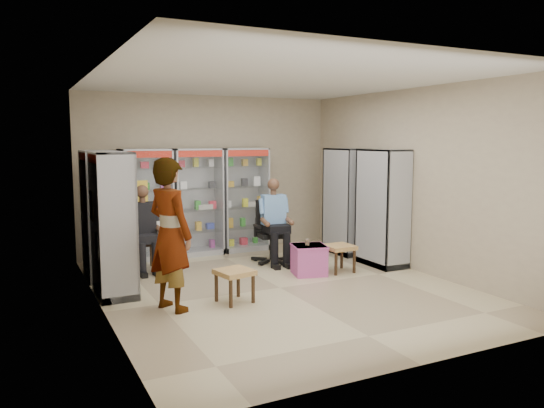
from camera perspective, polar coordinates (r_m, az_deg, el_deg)
name	(u,v)px	position (r m, az deg, el deg)	size (l,w,h in m)	color
floor	(280,288)	(7.87, 0.87, -9.00)	(6.00, 6.00, 0.00)	#C3B387
room_shell	(280,153)	(7.57, 0.90, 5.48)	(5.02, 6.02, 3.01)	tan
cabinet_back_left	(147,205)	(9.78, -13.34, -0.07)	(0.90, 0.50, 2.00)	#BBBDC3
cabinet_back_mid	(197,202)	(10.03, -8.04, 0.22)	(0.90, 0.50, 2.00)	silver
cabinet_back_right	(244,199)	(10.36, -3.05, 0.49)	(0.90, 0.50, 2.00)	#A7A9AF
cabinet_right_far	(346,201)	(10.16, 7.98, 0.30)	(0.50, 0.90, 2.00)	#ADAEB4
cabinet_right_near	(382,208)	(9.28, 11.80, -0.40)	(0.50, 0.90, 2.00)	#A7A9AE
cabinet_left_far	(101,214)	(8.70, -17.93, -1.07)	(0.50, 0.90, 2.00)	silver
cabinet_left_near	(113,224)	(7.63, -16.71, -2.12)	(0.50, 0.90, 2.00)	#B2B4BA
wooden_chair	(143,242)	(9.10, -13.74, -3.98)	(0.42, 0.42, 0.94)	black
seated_customer	(143,230)	(9.02, -13.71, -2.78)	(0.44, 0.60, 1.34)	black
office_chair	(272,232)	(9.36, -0.03, -2.98)	(0.60, 0.60, 1.10)	black
seated_shopkeeper	(273,224)	(9.29, 0.11, -2.12)	(0.46, 0.64, 1.40)	#7195E0
pink_trunk	(309,260)	(8.59, 4.00, -6.01)	(0.50, 0.48, 0.48)	#AE458A
tea_glass	(307,242)	(8.53, 3.82, -4.10)	(0.07, 0.07, 0.10)	#5A1E07
woven_stool_a	(339,258)	(8.81, 7.22, -5.83)	(0.45, 0.45, 0.45)	#A78946
woven_stool_b	(235,286)	(7.17, -4.04, -8.78)	(0.44, 0.44, 0.44)	#A47945
standing_man	(170,235)	(6.81, -10.90, -3.24)	(0.71, 0.47, 1.95)	#959497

